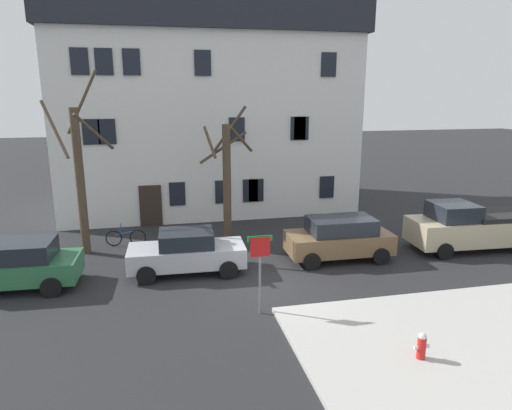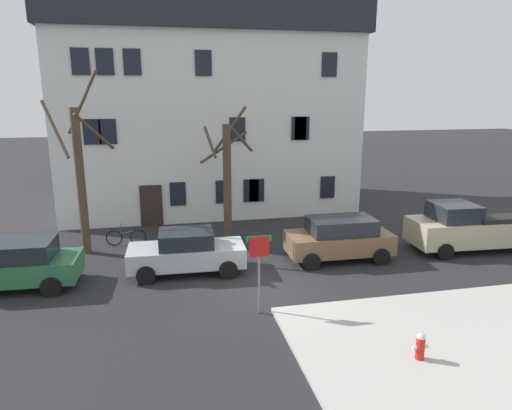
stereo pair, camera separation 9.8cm
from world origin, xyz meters
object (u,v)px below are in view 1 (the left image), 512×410
at_px(building_main, 207,108).
at_px(street_sign_pole, 260,259).
at_px(fire_hydrant, 422,345).
at_px(bicycle_leaning, 126,237).
at_px(car_green_wagon, 8,265).
at_px(car_silver_sedan, 187,252).
at_px(car_brown_wagon, 339,238).
at_px(pickup_truck_beige, 471,227).
at_px(tree_bare_mid, 227,176).
at_px(tree_bare_near, 80,174).

bearing_deg(building_main, street_sign_pole, -90.39).
relative_size(fire_hydrant, bicycle_leaning, 0.40).
xyz_separation_m(car_green_wagon, car_silver_sedan, (6.09, 0.16, -0.07)).
xyz_separation_m(building_main, car_brown_wagon, (4.09, -10.52, -4.85)).
relative_size(pickup_truck_beige, bicycle_leaning, 3.14).
bearing_deg(tree_bare_mid, pickup_truck_beige, -19.56).
bearing_deg(street_sign_pole, tree_bare_mid, 88.74).
bearing_deg(pickup_truck_beige, building_main, 133.84).
xyz_separation_m(building_main, pickup_truck_beige, (10.14, -10.55, -4.75)).
relative_size(car_green_wagon, street_sign_pole, 1.91).
relative_size(car_brown_wagon, street_sign_pole, 1.69).
relative_size(tree_bare_mid, pickup_truck_beige, 1.10).
bearing_deg(car_brown_wagon, fire_hydrant, -96.34).
xyz_separation_m(car_silver_sedan, street_sign_pole, (1.95, -3.78, 0.95)).
distance_m(building_main, bicycle_leaning, 9.85).
xyz_separation_m(car_green_wagon, car_brown_wagon, (12.24, 0.30, 0.02)).
height_order(building_main, bicycle_leaning, building_main).
relative_size(tree_bare_near, fire_hydrant, 10.75).
bearing_deg(pickup_truck_beige, bicycle_leaning, 166.02).
xyz_separation_m(fire_hydrant, bicycle_leaning, (-7.78, 10.95, -0.11)).
height_order(building_main, car_silver_sedan, building_main).
distance_m(tree_bare_mid, street_sign_pole, 7.55).
distance_m(fire_hydrant, bicycle_leaning, 13.43).
height_order(pickup_truck_beige, bicycle_leaning, pickup_truck_beige).
distance_m(building_main, pickup_truck_beige, 15.39).
height_order(tree_bare_near, car_silver_sedan, tree_bare_near).
relative_size(car_green_wagon, bicycle_leaning, 2.73).
xyz_separation_m(pickup_truck_beige, street_sign_pole, (-10.23, -3.88, 0.76)).
distance_m(tree_bare_mid, pickup_truck_beige, 10.87).
bearing_deg(tree_bare_near, tree_bare_mid, 5.36).
height_order(street_sign_pole, bicycle_leaning, street_sign_pole).
height_order(tree_bare_near, car_brown_wagon, tree_bare_near).
bearing_deg(car_silver_sedan, tree_bare_mid, 60.09).
distance_m(building_main, tree_bare_near, 9.97).
bearing_deg(pickup_truck_beige, car_brown_wagon, 179.66).
xyz_separation_m(tree_bare_mid, street_sign_pole, (-0.16, -7.45, -1.21)).
bearing_deg(tree_bare_near, pickup_truck_beige, -10.50).
bearing_deg(car_silver_sedan, building_main, 79.11).
xyz_separation_m(car_brown_wagon, fire_hydrant, (-0.82, -7.34, -0.42)).
relative_size(tree_bare_near, car_silver_sedan, 1.72).
distance_m(car_brown_wagon, pickup_truck_beige, 6.04).
bearing_deg(building_main, car_brown_wagon, -68.74).
bearing_deg(tree_bare_near, bicycle_leaning, 22.22).
relative_size(car_silver_sedan, pickup_truck_beige, 0.80).
relative_size(car_green_wagon, fire_hydrant, 6.84).
height_order(building_main, pickup_truck_beige, building_main).
relative_size(tree_bare_near, car_green_wagon, 1.57).
distance_m(pickup_truck_beige, bicycle_leaning, 15.09).
height_order(car_silver_sedan, pickup_truck_beige, pickup_truck_beige).
bearing_deg(car_brown_wagon, pickup_truck_beige, -0.34).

